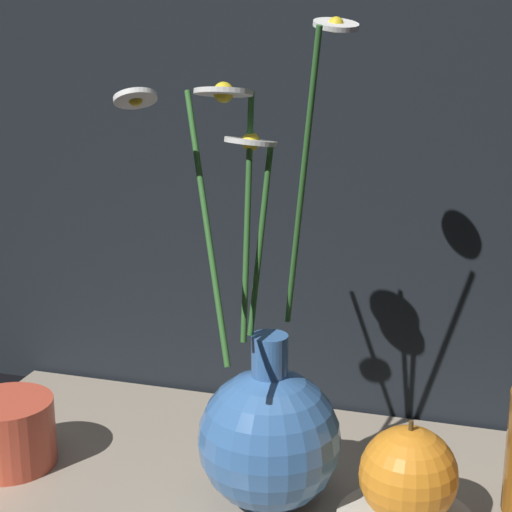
{
  "coord_description": "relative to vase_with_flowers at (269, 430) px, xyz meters",
  "views": [
    {
      "loc": [
        0.21,
        -0.68,
        0.43
      ],
      "look_at": [
        0.01,
        0.0,
        0.23
      ],
      "focal_mm": 60.0,
      "sensor_mm": 36.0,
      "label": 1
    }
  ],
  "objects": [
    {
      "name": "ground_plane",
      "position": [
        -0.03,
        0.03,
        -0.08
      ],
      "size": [
        6.0,
        6.0,
        0.0
      ],
      "primitive_type": "plane",
      "color": "black"
    },
    {
      "name": "shelf",
      "position": [
        -0.03,
        0.03,
        -0.08
      ],
      "size": [
        0.65,
        0.35,
        0.01
      ],
      "color": "tan",
      "rests_on": "ground_plane"
    },
    {
      "name": "vase_with_flowers",
      "position": [
        0.0,
        0.0,
        0.0
      ],
      "size": [
        0.18,
        0.15,
        0.42
      ],
      "color": "#3F72B7",
      "rests_on": "shelf"
    },
    {
      "name": "yellow_mug",
      "position": [
        -0.26,
        -0.0,
        -0.04
      ],
      "size": [
        0.1,
        0.09,
        0.07
      ],
      "color": "#DB5138",
      "rests_on": "shelf"
    },
    {
      "name": "orange_fruit",
      "position": [
        0.12,
        -0.01,
        -0.02
      ],
      "size": [
        0.08,
        0.08,
        0.09
      ],
      "color": "orange",
      "rests_on": "saucer_plate"
    }
  ]
}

